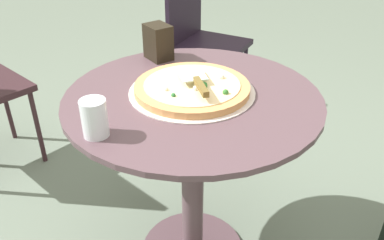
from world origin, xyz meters
TOP-DOWN VIEW (x-y plane):
  - patio_table at (0.00, 0.00)m, footprint 0.80×0.80m
  - pizza_on_tray at (0.02, 0.01)m, footprint 0.40×0.40m
  - pizza_server at (-0.00, -0.01)m, footprint 0.19×0.18m
  - drinking_cup at (-0.32, 0.12)m, footprint 0.07×0.07m
  - napkin_dispenser at (0.20, 0.25)m, footprint 0.11×0.12m
  - patio_chair_far at (1.01, 0.47)m, footprint 0.38×0.38m

SIDE VIEW (x-z plane):
  - patio_table at x=0.00m, z-range 0.16..0.86m
  - patio_chair_far at x=1.01m, z-range 0.08..0.97m
  - pizza_on_tray at x=0.02m, z-range 0.69..0.74m
  - drinking_cup at x=-0.32m, z-range 0.70..0.80m
  - pizza_server at x=0.00m, z-range 0.75..0.76m
  - napkin_dispenser at x=0.20m, z-range 0.70..0.83m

